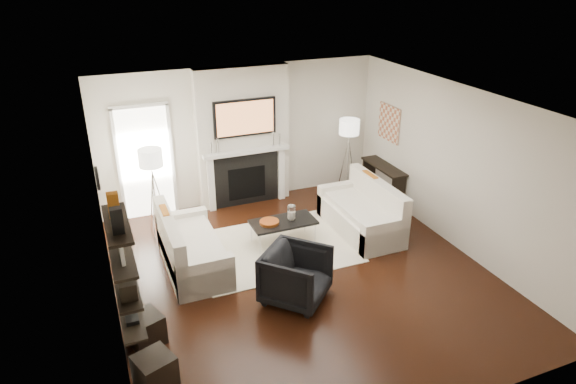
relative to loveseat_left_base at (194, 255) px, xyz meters
name	(u,v)px	position (x,y,z in m)	size (l,w,h in m)	color
room_envelope	(304,195)	(1.51, -0.84, 1.14)	(6.00, 6.00, 6.00)	black
chimney_breast	(243,137)	(1.51, 2.03, 1.14)	(1.80, 0.25, 2.70)	silver
fireplace_surround	(247,180)	(1.51, 1.90, 0.31)	(1.30, 0.02, 1.04)	black
firebox	(247,183)	(1.51, 1.89, 0.24)	(0.75, 0.02, 0.65)	black
mantel_pilaster_l	(211,184)	(0.79, 1.87, 0.34)	(0.12, 0.08, 1.10)	white
mantel_pilaster_r	(281,173)	(2.23, 1.87, 0.34)	(0.12, 0.08, 1.10)	white
mantel_shelf	(246,152)	(1.51, 1.85, 0.91)	(1.70, 0.18, 0.07)	white
tv_body	(245,118)	(1.51, 1.87, 1.57)	(1.20, 0.06, 0.70)	black
tv_screen	(245,118)	(1.51, 1.84, 1.57)	(1.10, 0.01, 0.62)	#BF723F
candlestick_l_tall	(218,146)	(0.96, 1.86, 1.09)	(0.04, 0.04, 0.30)	silver
candlestick_l_short	(211,148)	(0.83, 1.86, 1.06)	(0.04, 0.04, 0.24)	silver
candlestick_r_tall	(273,139)	(2.06, 1.86, 1.09)	(0.04, 0.04, 0.30)	silver
candlestick_r_short	(279,139)	(2.19, 1.86, 1.06)	(0.04, 0.04, 0.24)	silver
hallway_panel	(146,163)	(-0.34, 2.14, 0.84)	(0.90, 0.02, 2.10)	white
door_trim_l	(119,167)	(-0.82, 2.12, 0.84)	(0.06, 0.06, 2.16)	white
door_trim_r	(172,160)	(0.14, 2.12, 0.84)	(0.06, 0.06, 2.16)	white
door_trim_top	(139,106)	(-0.34, 2.12, 1.92)	(1.02, 0.06, 0.06)	white
rug	(272,248)	(1.35, 0.07, -0.20)	(2.60, 2.00, 0.01)	#F0E3C5
loveseat_left_base	(194,255)	(0.00, 0.00, 0.00)	(0.85, 1.80, 0.42)	white
loveseat_left_back	(170,242)	(-0.33, 0.00, 0.32)	(0.18, 1.80, 0.80)	white
loveseat_left_arm_n	(206,277)	(0.00, -0.81, 0.09)	(0.85, 0.18, 0.60)	white
loveseat_left_arm_s	(183,228)	(0.00, 0.81, 0.09)	(0.85, 0.18, 0.60)	white
loveseat_left_cushion	(195,240)	(0.05, 0.00, 0.26)	(0.63, 1.44, 0.10)	white
pillow_left_orange	(166,222)	(-0.33, 0.30, 0.52)	(0.10, 0.42, 0.42)	#B86316
pillow_left_charcoal	(173,240)	(-0.33, -0.30, 0.51)	(0.10, 0.40, 0.40)	black
loveseat_right_base	(360,220)	(3.02, 0.05, 0.00)	(0.85, 1.80, 0.42)	white
loveseat_right_back	(377,201)	(3.36, 0.05, 0.32)	(0.18, 1.80, 0.80)	white
loveseat_right_arm_n	(385,237)	(3.02, -0.76, 0.09)	(0.85, 0.18, 0.60)	white
loveseat_right_arm_s	(339,198)	(3.02, 0.86, 0.09)	(0.85, 0.18, 0.60)	white
loveseat_right_cushion	(358,208)	(2.97, 0.05, 0.26)	(0.63, 1.44, 0.10)	white
pillow_right_orange	(369,185)	(3.36, 0.35, 0.52)	(0.10, 0.42, 0.42)	#B86316
pillow_right_charcoal	(387,198)	(3.36, -0.25, 0.51)	(0.10, 0.40, 0.40)	black
coffee_table	(283,222)	(1.59, 0.17, 0.19)	(1.10, 0.55, 0.04)	black
coffee_leg_nw	(260,245)	(1.09, -0.05, -0.02)	(0.02, 0.02, 0.38)	silver
coffee_leg_ne	(315,233)	(2.09, -0.05, -0.02)	(0.02, 0.02, 0.38)	silver
coffee_leg_sw	(251,233)	(1.09, 0.39, -0.02)	(0.02, 0.02, 0.38)	silver
coffee_leg_se	(305,222)	(2.09, 0.39, -0.02)	(0.02, 0.02, 0.38)	silver
hurricane_glass	(291,212)	(1.74, 0.17, 0.35)	(0.14, 0.14, 0.24)	white
hurricane_candle	(291,216)	(1.74, 0.17, 0.29)	(0.10, 0.10, 0.15)	white
copper_bowl	(269,222)	(1.34, 0.17, 0.24)	(0.33, 0.33, 0.05)	#AB531C
armchair	(296,273)	(1.16, -1.39, 0.22)	(0.84, 0.78, 0.86)	black
lamp_left_post	(156,204)	(-0.34, 1.29, 0.39)	(0.02, 0.02, 1.20)	silver
lamp_left_shade	(150,158)	(-0.34, 1.29, 1.24)	(0.40, 0.40, 0.30)	white
lamp_left_leg_a	(162,203)	(-0.23, 1.29, 0.39)	(0.02, 0.02, 1.25)	silver
lamp_left_leg_b	(152,202)	(-0.40, 1.38, 0.39)	(0.02, 0.02, 1.25)	silver
lamp_left_leg_c	(153,207)	(-0.40, 1.19, 0.39)	(0.02, 0.02, 1.25)	silver
lamp_right_post	(347,167)	(3.56, 1.57, 0.39)	(0.02, 0.02, 1.20)	silver
lamp_right_shade	(349,127)	(3.56, 1.57, 1.24)	(0.40, 0.40, 0.30)	white
lamp_right_leg_a	(352,166)	(3.67, 1.57, 0.39)	(0.02, 0.02, 1.25)	silver
lamp_right_leg_b	(343,166)	(3.50, 1.66, 0.39)	(0.02, 0.02, 1.25)	silver
lamp_right_leg_c	(347,169)	(3.50, 1.47, 0.39)	(0.02, 0.02, 1.25)	silver
console_top	(384,167)	(4.08, 1.02, 0.52)	(0.35, 1.20, 0.04)	black
console_leg_n	(398,195)	(4.08, 0.47, 0.14)	(0.30, 0.04, 0.71)	black
console_leg_s	(369,174)	(4.08, 1.57, 0.14)	(0.30, 0.04, 0.71)	black
wall_art	(389,123)	(4.24, 1.21, 1.34)	(0.03, 0.70, 0.70)	tan
shelf_bottom	(131,316)	(-1.11, -1.84, 0.49)	(0.25, 1.00, 0.04)	black
shelf_lower	(127,287)	(-1.11, -1.84, 0.89)	(0.25, 1.00, 0.04)	black
shelf_upper	(122,256)	(-1.11, -1.84, 1.29)	(0.25, 1.00, 0.04)	black
shelf_top	(117,224)	(-1.11, -1.84, 1.69)	(0.25, 1.00, 0.04)	black
decor_magfile_a	(117,221)	(-1.11, -2.09, 1.85)	(0.12, 0.10, 0.28)	black
decor_magfile_b	(113,205)	(-1.11, -1.69, 1.85)	(0.12, 0.10, 0.28)	#B86316
decor_frame_a	(121,251)	(-1.11, -1.94, 1.42)	(0.04, 0.30, 0.22)	white
decor_frame_b	(118,235)	(-1.11, -1.54, 1.40)	(0.04, 0.22, 0.18)	black
decor_wine_rack	(127,288)	(-1.11, -2.06, 1.01)	(0.18, 0.25, 0.20)	black
decor_box_small	(124,271)	(-1.11, -1.62, 0.97)	(0.15, 0.12, 0.12)	black
decor_books	(132,319)	(-1.11, -1.96, 0.53)	(0.14, 0.20, 0.05)	black
decor_box_tall	(127,295)	(-1.11, -1.58, 0.60)	(0.10, 0.10, 0.18)	white
clock_rim	(97,178)	(-1.22, 0.06, 1.49)	(0.34, 0.34, 0.04)	black
clock_face	(99,178)	(-1.20, 0.06, 1.49)	(0.29, 0.29, 0.01)	white
ottoman_near	(145,330)	(-0.96, -1.51, -0.01)	(0.40, 0.40, 0.40)	black
ottoman_far	(155,371)	(-0.96, -2.29, -0.01)	(0.40, 0.40, 0.40)	black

